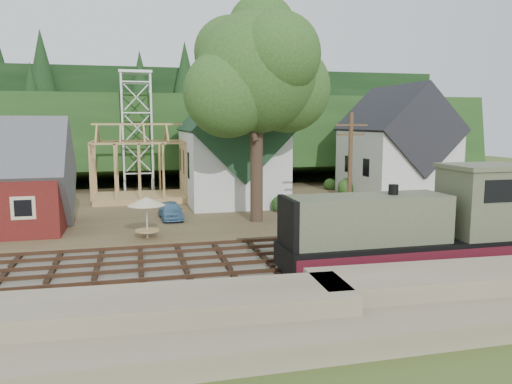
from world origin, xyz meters
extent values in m
plane|color=#384C1E|center=(0.00, 0.00, 0.00)|extent=(140.00, 140.00, 0.00)
cube|color=#7F7259|center=(0.00, -8.50, 0.00)|extent=(64.00, 5.00, 1.60)
cube|color=#726B5B|center=(0.00, 0.00, 0.08)|extent=(64.00, 11.00, 0.16)
cube|color=brown|center=(0.00, 18.00, 0.15)|extent=(64.00, 26.00, 0.30)
cube|color=#1E3F19|center=(0.00, 42.00, 0.00)|extent=(70.00, 28.96, 12.74)
cube|color=black|center=(0.00, 58.00, 0.00)|extent=(80.00, 20.00, 12.00)
cube|color=silver|center=(2.00, 20.00, 3.50)|extent=(8.00, 12.00, 6.40)
cube|color=#1B3B25|center=(2.00, 20.00, 6.70)|extent=(8.40, 12.96, 8.40)
cube|color=silver|center=(2.00, 14.00, 8.70)|extent=(2.40, 2.40, 4.00)
cone|color=#1B3B25|center=(2.00, 14.00, 12.00)|extent=(5.37, 5.37, 2.60)
cube|color=silver|center=(18.00, 19.00, 3.50)|extent=(8.00, 10.00, 6.40)
cube|color=black|center=(18.00, 19.00, 6.70)|extent=(8.40, 10.80, 8.40)
cube|color=tan|center=(-6.00, 22.00, 0.55)|extent=(8.00, 6.00, 0.50)
cube|color=tan|center=(-6.00, 22.00, 7.20)|extent=(8.00, 0.18, 0.18)
cube|color=silver|center=(-7.40, 26.60, 6.30)|extent=(0.18, 0.18, 12.00)
cube|color=silver|center=(-4.60, 26.60, 6.30)|extent=(0.18, 0.18, 12.00)
cube|color=silver|center=(-7.40, 29.40, 6.30)|extent=(0.18, 0.18, 12.00)
cube|color=silver|center=(-4.60, 29.40, 6.30)|extent=(0.18, 0.18, 12.00)
cube|color=silver|center=(-6.00, 28.00, 12.30)|extent=(3.20, 3.20, 0.25)
cylinder|color=#38281E|center=(2.00, 10.00, 4.30)|extent=(0.90, 0.90, 8.00)
sphere|color=#2A4E1D|center=(2.00, 10.00, 10.80)|extent=(8.40, 8.40, 8.40)
sphere|color=#2A4E1D|center=(4.50, 11.00, 9.80)|extent=(6.40, 6.40, 6.40)
sphere|color=#2A4E1D|center=(-0.20, 9.20, 9.30)|extent=(6.00, 6.00, 6.00)
cylinder|color=#4C331E|center=(7.00, 5.20, 4.00)|extent=(0.28, 0.28, 8.00)
cube|color=#4C331E|center=(7.00, 5.20, 7.20)|extent=(2.20, 0.12, 0.12)
cube|color=#4C331E|center=(7.00, 5.20, 6.60)|extent=(1.80, 0.12, 0.12)
cube|color=black|center=(6.58, -3.00, 0.35)|extent=(12.91, 2.69, 0.38)
cube|color=black|center=(6.58, -3.00, 1.10)|extent=(12.91, 3.12, 1.18)
cube|color=#4E503A|center=(4.21, -3.00, 2.82)|extent=(7.74, 2.47, 2.26)
cube|color=#4E503A|center=(10.67, -3.00, 3.41)|extent=(3.87, 3.01, 3.44)
cube|color=#4E503A|center=(10.67, -3.00, 5.19)|extent=(4.09, 3.23, 0.22)
cube|color=black|center=(10.67, -4.53, 4.17)|extent=(2.58, 0.06, 1.08)
cube|color=#4E101C|center=(6.58, -4.58, 1.10)|extent=(12.91, 0.04, 0.75)
cube|color=#4E101C|center=(6.58, -1.42, 1.10)|extent=(12.91, 0.04, 0.75)
cylinder|color=black|center=(5.50, -3.00, 4.06)|extent=(0.47, 0.47, 0.75)
imported|color=#5387B2|center=(-3.95, 12.22, 0.96)|extent=(1.77, 3.94, 1.32)
imported|color=red|center=(20.46, 16.84, 0.85)|extent=(4.33, 3.75, 1.11)
cylinder|color=silver|center=(-5.82, 6.49, 1.45)|extent=(0.10, 0.10, 2.30)
cylinder|color=tan|center=(-5.82, 6.49, 0.77)|extent=(1.46, 1.46, 0.08)
cone|color=beige|center=(-5.82, 6.49, 2.60)|extent=(2.30, 2.30, 0.52)
camera|label=1|loc=(-6.55, -24.31, 7.39)|focal=35.00mm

